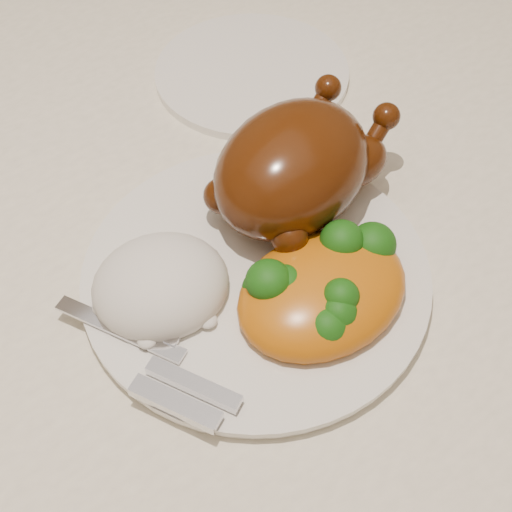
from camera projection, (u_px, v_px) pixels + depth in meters
floor at (150, 512)px, 1.23m from camera, size 4.00×4.00×0.00m
dining_table at (73, 289)px, 0.71m from camera, size 1.60×0.90×0.76m
tablecloth at (56, 242)px, 0.65m from camera, size 1.73×1.03×0.18m
dinner_plate at (256, 276)px, 0.58m from camera, size 0.33×0.33×0.01m
side_plate at (252, 73)px, 0.75m from camera, size 0.27×0.27×0.01m
roast_chicken at (295, 166)px, 0.59m from camera, size 0.20×0.15×0.10m
rice_mound at (161, 286)px, 0.56m from camera, size 0.13×0.12×0.06m
mac_and_cheese at (324, 286)px, 0.55m from camera, size 0.15×0.11×0.06m
cutlery at (166, 371)px, 0.52m from camera, size 0.07×0.17×0.01m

